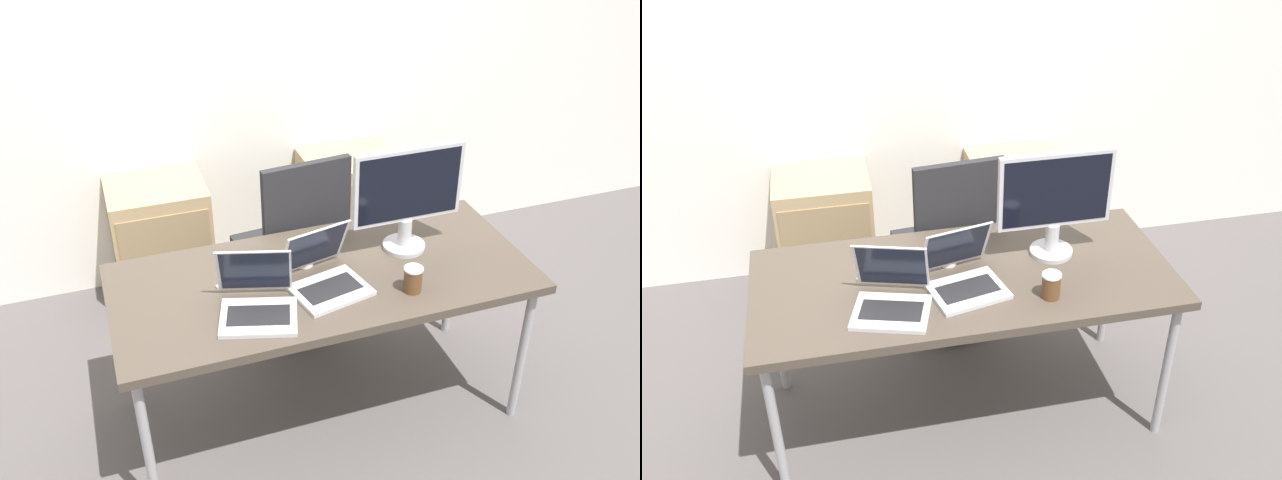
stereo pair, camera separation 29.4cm
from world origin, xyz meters
TOP-DOWN VIEW (x-y plane):
  - ground_plane at (0.00, 0.00)m, footprint 14.00×14.00m
  - wall_back at (0.00, 1.39)m, footprint 10.00×0.05m
  - desk at (0.00, 0.00)m, footprint 1.76×0.78m
  - office_chair at (0.06, 0.65)m, footprint 0.56×0.58m
  - cabinet_left at (-0.55, 1.14)m, footprint 0.52×0.43m
  - cabinet_right at (0.56, 1.14)m, footprint 0.52×0.43m
  - laptop_left at (-0.02, -0.07)m, footprint 0.34×0.37m
  - laptop_right at (-0.32, -0.15)m, footprint 0.35×0.37m
  - monitor at (0.41, 0.08)m, footprint 0.50×0.19m
  - coffee_cup_white at (-0.05, 0.10)m, footprint 0.08×0.08m
  - coffee_cup_brown at (0.30, -0.22)m, footprint 0.08×0.08m
  - scissors at (-0.35, 0.08)m, footprint 0.17×0.07m

SIDE VIEW (x-z plane):
  - ground_plane at x=0.00m, z-range 0.00..0.00m
  - cabinet_left at x=-0.55m, z-range 0.00..0.72m
  - cabinet_right at x=0.56m, z-range 0.00..0.72m
  - office_chair at x=0.06m, z-range -0.14..0.92m
  - desk at x=0.00m, z-range 0.33..1.10m
  - scissors at x=-0.35m, z-range 0.76..0.77m
  - laptop_left at x=-0.02m, z-range 0.70..0.93m
  - laptop_right at x=-0.32m, z-range 0.69..0.94m
  - coffee_cup_brown at x=0.30m, z-range 0.76..0.87m
  - coffee_cup_white at x=-0.05m, z-range 0.76..0.88m
  - monitor at x=0.41m, z-range 0.79..1.27m
  - wall_back at x=0.00m, z-range 0.00..2.60m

